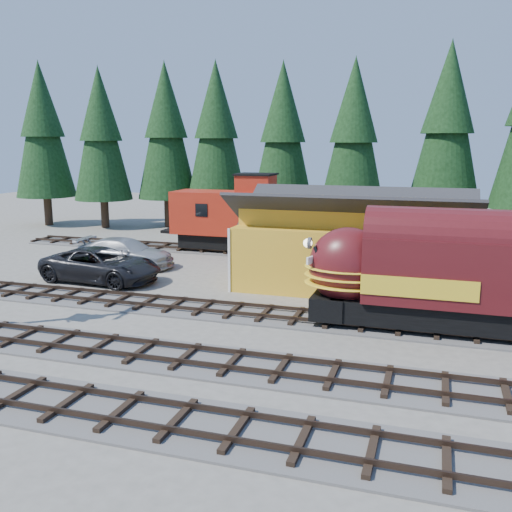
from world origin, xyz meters
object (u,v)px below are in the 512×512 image
(pickup_truck_b, at_px, (126,253))
(locomotive, at_px, (474,280))
(depot, at_px, (353,234))
(caboose, at_px, (243,217))
(pickup_truck_a, at_px, (101,265))

(pickup_truck_b, bearing_deg, locomotive, -110.79)
(depot, relative_size, caboose, 1.27)
(depot, xyz_separation_m, pickup_truck_a, (-13.72, -3.03, -2.00))
(depot, distance_m, pickup_truck_a, 14.20)
(caboose, xyz_separation_m, pickup_truck_b, (-5.56, -6.73, -1.68))
(locomotive, bearing_deg, pickup_truck_a, 169.93)
(pickup_truck_a, distance_m, pickup_truck_b, 3.86)
(pickup_truck_a, xyz_separation_m, pickup_truck_b, (-0.66, 3.81, -0.05))
(depot, xyz_separation_m, caboose, (-8.83, 7.50, -0.37))
(depot, height_order, pickup_truck_b, depot)
(caboose, height_order, pickup_truck_a, caboose)
(caboose, distance_m, pickup_truck_a, 11.73)
(caboose, distance_m, pickup_truck_b, 8.89)
(caboose, bearing_deg, pickup_truck_b, -129.58)
(pickup_truck_a, height_order, pickup_truck_b, pickup_truck_a)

